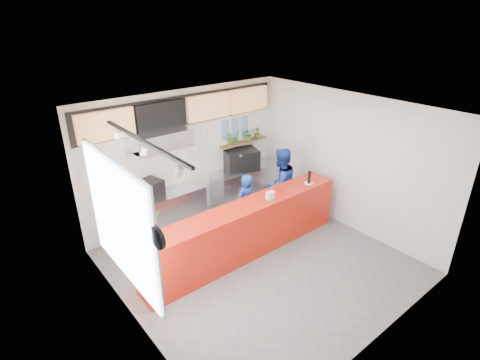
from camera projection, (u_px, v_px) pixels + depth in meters
floor at (259, 262)px, 7.32m from camera, size 5.00×5.00×0.00m
ceiling at (262, 112)px, 6.08m from camera, size 5.00×5.00×0.00m
wall_back at (186, 156)px, 8.46m from camera, size 5.00×0.00×5.00m
wall_left at (128, 244)px, 5.26m from camera, size 0.00×5.00×5.00m
wall_right at (346, 161)px, 8.14m from camera, size 0.00×5.00×5.00m
service_counter at (246, 230)px, 7.38m from camera, size 4.50×0.60×1.10m
cream_band at (184, 108)px, 8.00m from camera, size 5.00×0.02×0.80m
prep_bench at (165, 212)px, 8.23m from camera, size 1.80×0.60×0.90m
panini_oven at (150, 189)px, 7.79m from camera, size 0.53×0.53×0.39m
extraction_hood at (160, 139)px, 7.49m from camera, size 1.20×0.70×0.35m
hood_lip at (160, 148)px, 7.57m from camera, size 1.20×0.69×0.31m
right_bench at (245, 184)px, 9.55m from camera, size 1.80×0.60×0.90m
espresso_machine at (241, 160)px, 9.17m from camera, size 0.93×0.78×0.51m
espresso_tray at (241, 151)px, 9.08m from camera, size 0.65×0.52×0.05m
herb_shelf at (244, 142)px, 9.31m from camera, size 1.40×0.18×0.04m
menu_board_far_left at (106, 126)px, 6.94m from camera, size 1.10×0.10×0.55m
menu_board_mid_left at (162, 115)px, 7.60m from camera, size 1.10×0.10×0.55m
menu_board_mid_right at (209, 107)px, 8.27m from camera, size 1.10×0.10×0.55m
menu_board_far_right at (248, 100)px, 8.94m from camera, size 1.10×0.10×0.55m
soffit at (185, 110)px, 8.00m from camera, size 4.80×0.04×0.65m
window_pane at (120, 223)px, 5.41m from camera, size 0.04×2.20×1.90m
window_frame at (121, 222)px, 5.42m from camera, size 0.03×2.30×2.00m
wall_clock_rim at (158, 238)px, 4.42m from camera, size 0.05×0.30×0.30m
wall_clock_face at (160, 237)px, 4.44m from camera, size 0.02×0.26×0.26m
track_rail at (144, 141)px, 4.89m from camera, size 0.05×2.40×0.04m
dec_plate_a at (192, 144)px, 8.42m from camera, size 0.24×0.03×0.24m
dec_plate_b at (203, 145)px, 8.64m from camera, size 0.24×0.03×0.24m
dec_plate_c at (193, 157)px, 8.55m from camera, size 0.24×0.03×0.24m
dec_plate_d at (205, 135)px, 8.56m from camera, size 0.24×0.03×0.24m
photo_frame_a at (225, 126)px, 8.87m from camera, size 0.20×0.02×0.25m
photo_frame_b at (235, 123)px, 9.04m from camera, size 0.20×0.02×0.25m
photo_frame_c at (245, 121)px, 9.22m from camera, size 0.20×0.02×0.25m
photo_frame_d at (226, 136)px, 8.98m from camera, size 0.20×0.02×0.25m
photo_frame_e at (235, 133)px, 9.15m from camera, size 0.20×0.02×0.25m
photo_frame_f at (245, 131)px, 9.32m from camera, size 0.20×0.02×0.25m
staff_center at (245, 205)px, 7.99m from camera, size 0.58×0.44×1.41m
staff_right at (280, 184)px, 8.56m from camera, size 0.87×0.69×1.73m
herb_a at (229, 139)px, 8.98m from camera, size 0.19×0.17×0.30m
herb_b at (236, 137)px, 9.10m from camera, size 0.19×0.16×0.33m
herb_c at (248, 134)px, 9.32m from camera, size 0.37×0.35×0.34m
herb_d at (257, 133)px, 9.51m from camera, size 0.17×0.16×0.27m
glass_vase at (152, 237)px, 5.97m from camera, size 0.19×0.19×0.19m
basil_vase at (150, 221)px, 5.85m from camera, size 0.40×0.37×0.36m
napkin_holder at (270, 195)px, 7.38m from camera, size 0.17×0.11×0.15m
white_plate at (309, 183)px, 8.04m from camera, size 0.25×0.25×0.01m
pepper_mill at (309, 177)px, 7.98m from camera, size 0.08×0.08×0.27m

